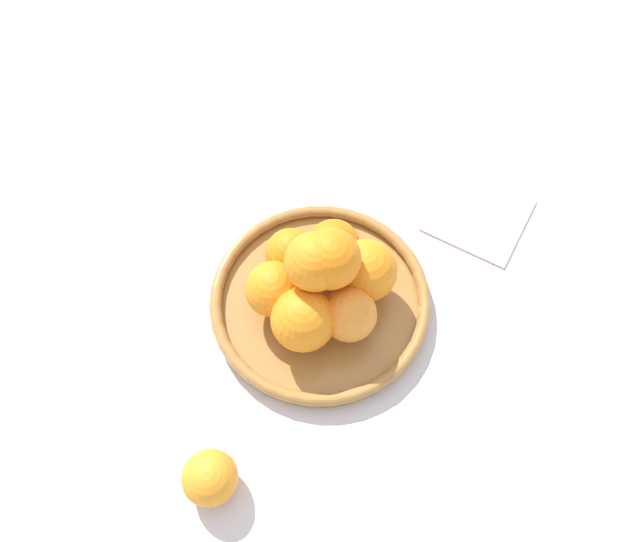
% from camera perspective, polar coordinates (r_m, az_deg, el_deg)
% --- Properties ---
extents(ground_plane, '(4.00, 4.00, 0.00)m').
position_cam_1_polar(ground_plane, '(0.84, 0.00, -3.12)').
color(ground_plane, silver).
extents(fruit_bowl, '(0.29, 0.29, 0.03)m').
position_cam_1_polar(fruit_bowl, '(0.83, 0.00, -2.68)').
color(fruit_bowl, '#A57238').
rests_on(fruit_bowl, ground_plane).
extents(orange_pile, '(0.19, 0.18, 0.13)m').
position_cam_1_polar(orange_pile, '(0.77, 0.18, -0.66)').
color(orange_pile, orange).
rests_on(orange_pile, fruit_bowl).
extents(stray_orange, '(0.06, 0.06, 0.06)m').
position_cam_1_polar(stray_orange, '(0.75, -10.03, -18.11)').
color(stray_orange, orange).
rests_on(stray_orange, ground_plane).
extents(napkin_folded, '(0.18, 0.18, 0.01)m').
position_cam_1_polar(napkin_folded, '(0.94, 14.31, 5.04)').
color(napkin_folded, beige).
rests_on(napkin_folded, ground_plane).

